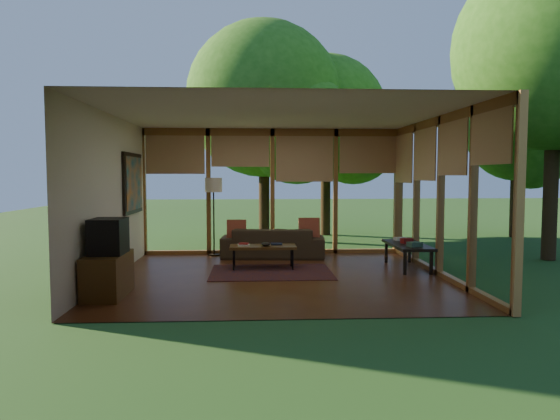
{
  "coord_description": "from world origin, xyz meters",
  "views": [
    {
      "loc": [
        -0.42,
        -8.27,
        1.7
      ],
      "look_at": [
        0.07,
        0.7,
        1.08
      ],
      "focal_mm": 32.0,
      "sensor_mm": 36.0,
      "label": 1
    }
  ],
  "objects": [
    {
      "name": "pillow_left",
      "position": [
        -0.76,
        1.95,
        0.58
      ],
      "size": [
        0.4,
        0.21,
        0.42
      ],
      "primitive_type": "cube",
      "rotation": [
        -0.21,
        0.0,
        0.0
      ],
      "color": "maroon",
      "rests_on": "sofa"
    },
    {
      "name": "wall_front",
      "position": [
        0.0,
        -2.5,
        1.35
      ],
      "size": [
        5.5,
        0.04,
        2.7
      ],
      "primitive_type": "cube",
      "color": "silver",
      "rests_on": "ground"
    },
    {
      "name": "side_console",
      "position": [
        2.4,
        0.63,
        0.41
      ],
      "size": [
        0.6,
        1.4,
        0.46
      ],
      "color": "black",
      "rests_on": "floor"
    },
    {
      "name": "tree_ne",
      "position": [
        1.65,
        5.97,
        3.38
      ],
      "size": [
        3.46,
        3.46,
        5.11
      ],
      "color": "#332212",
      "rests_on": "ground"
    },
    {
      "name": "coffee_table",
      "position": [
        -0.24,
        0.74,
        0.39
      ],
      "size": [
        1.2,
        0.5,
        0.43
      ],
      "color": "brown",
      "rests_on": "floor"
    },
    {
      "name": "wall_left",
      "position": [
        -2.75,
        0.0,
        1.35
      ],
      "size": [
        0.04,
        5.0,
        2.7
      ],
      "primitive_type": "cube",
      "color": "silver",
      "rests_on": "ground"
    },
    {
      "name": "pillow_right",
      "position": [
        0.74,
        1.95,
        0.59
      ],
      "size": [
        0.43,
        0.23,
        0.45
      ],
      "primitive_type": "cube",
      "rotation": [
        -0.21,
        0.0,
        0.0
      ],
      "color": "maroon",
      "rests_on": "sofa"
    },
    {
      "name": "ceiling",
      "position": [
        0.0,
        0.0,
        2.7
      ],
      "size": [
        5.5,
        5.5,
        0.0
      ],
      "primitive_type": "plane",
      "rotation": [
        3.14,
        0.0,
        0.0
      ],
      "color": "white",
      "rests_on": "ground"
    },
    {
      "name": "floor_lamp",
      "position": [
        -1.25,
        2.29,
        1.41
      ],
      "size": [
        0.36,
        0.36,
        1.65
      ],
      "color": "black",
      "rests_on": "floor"
    },
    {
      "name": "console_book_a",
      "position": [
        2.4,
        0.23,
        0.5
      ],
      "size": [
        0.27,
        0.23,
        0.08
      ],
      "primitive_type": "cube",
      "rotation": [
        0.0,
        0.0,
        0.32
      ],
      "color": "#355E4D",
      "rests_on": "side_console"
    },
    {
      "name": "wall_painting",
      "position": [
        -2.71,
        1.4,
        1.55
      ],
      "size": [
        0.06,
        1.35,
        1.15
      ],
      "color": "black",
      "rests_on": "wall_left"
    },
    {
      "name": "floor",
      "position": [
        0.0,
        0.0,
        0.0
      ],
      "size": [
        5.5,
        5.5,
        0.0
      ],
      "primitive_type": "plane",
      "color": "#5E3018",
      "rests_on": "ground"
    },
    {
      "name": "window_wall_back",
      "position": [
        0.0,
        2.5,
        1.35
      ],
      "size": [
        5.5,
        0.12,
        2.7
      ],
      "primitive_type": "cube",
      "color": "#9F6731",
      "rests_on": "ground"
    },
    {
      "name": "console_book_b",
      "position": [
        2.4,
        0.68,
        0.5
      ],
      "size": [
        0.23,
        0.19,
        0.09
      ],
      "primitive_type": "cube",
      "rotation": [
        0.0,
        0.0,
        0.27
      ],
      "color": "maroon",
      "rests_on": "side_console"
    },
    {
      "name": "television",
      "position": [
        -2.45,
        -1.21,
        0.85
      ],
      "size": [
        0.45,
        0.55,
        0.5
      ],
      "primitive_type": "cube",
      "color": "black",
      "rests_on": "media_cabinet"
    },
    {
      "name": "rug",
      "position": [
        -0.11,
        0.39,
        0.01
      ],
      "size": [
        2.12,
        1.5,
        0.01
      ],
      "primitive_type": "cube",
      "color": "maroon",
      "rests_on": "floor"
    },
    {
      "name": "ct_bowl",
      "position": [
        -0.19,
        0.64,
        0.46
      ],
      "size": [
        0.16,
        0.16,
        0.07
      ],
      "primitive_type": "ellipsoid",
      "color": "black",
      "rests_on": "coffee_table"
    },
    {
      "name": "tree_se",
      "position": [
        5.55,
        1.42,
        4.17
      ],
      "size": [
        3.99,
        3.99,
        6.17
      ],
      "color": "#332212",
      "rests_on": "ground"
    },
    {
      "name": "ct_book_side",
      "position": [
        0.01,
        0.82,
        0.44
      ],
      "size": [
        0.21,
        0.16,
        0.03
      ],
      "primitive_type": "cube",
      "rotation": [
        0.0,
        0.0,
        -0.03
      ],
      "color": "black",
      "rests_on": "coffee_table"
    },
    {
      "name": "ct_book_lower",
      "position": [
        -0.59,
        0.69,
        0.44
      ],
      "size": [
        0.22,
        0.17,
        0.03
      ],
      "primitive_type": "cube",
      "rotation": [
        0.0,
        0.0,
        0.03
      ],
      "color": "beige",
      "rests_on": "coffee_table"
    },
    {
      "name": "tree_far",
      "position": [
        6.44,
        5.09,
        2.91
      ],
      "size": [
        2.74,
        2.74,
        4.29
      ],
      "color": "#332212",
      "rests_on": "ground"
    },
    {
      "name": "sofa",
      "position": [
        -0.01,
        2.0,
        0.31
      ],
      "size": [
        2.17,
        0.99,
        0.62
      ],
      "primitive_type": "imported",
      "rotation": [
        0.0,
        0.0,
        3.06
      ],
      "color": "#3C2E1E",
      "rests_on": "floor"
    },
    {
      "name": "console_book_c",
      "position": [
        2.4,
        1.08,
        0.48
      ],
      "size": [
        0.23,
        0.18,
        0.06
      ],
      "primitive_type": "cube",
      "rotation": [
        0.0,
        0.0,
        0.14
      ],
      "color": "beige",
      "rests_on": "side_console"
    },
    {
      "name": "exterior_lawn",
      "position": [
        8.0,
        8.0,
        -0.01
      ],
      "size": [
        40.0,
        40.0,
        0.0
      ],
      "primitive_type": "plane",
      "color": "#254D1D",
      "rests_on": "ground"
    },
    {
      "name": "media_cabinet",
      "position": [
        -2.47,
        -1.21,
        0.3
      ],
      "size": [
        0.5,
        1.0,
        0.6
      ],
      "primitive_type": "cube",
      "color": "brown",
      "rests_on": "floor"
    },
    {
      "name": "ct_book_upper",
      "position": [
        -0.59,
        0.69,
        0.47
      ],
      "size": [
        0.18,
        0.15,
        0.03
      ],
      "primitive_type": "cube",
      "rotation": [
        0.0,
        0.0,
        -0.2
      ],
      "color": "maroon",
      "rests_on": "coffee_table"
    },
    {
      "name": "tree_nw",
      "position": [
        -0.13,
        5.01,
        3.68
      ],
      "size": [
        4.08,
        4.08,
        5.73
      ],
      "color": "#332212",
      "rests_on": "ground"
    },
    {
      "name": "window_wall_right",
      "position": [
        2.75,
        0.0,
        1.35
      ],
      "size": [
        0.12,
        5.0,
        2.7
      ],
      "primitive_type": "cube",
      "color": "#9F6731",
      "rests_on": "ground"
    }
  ]
}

